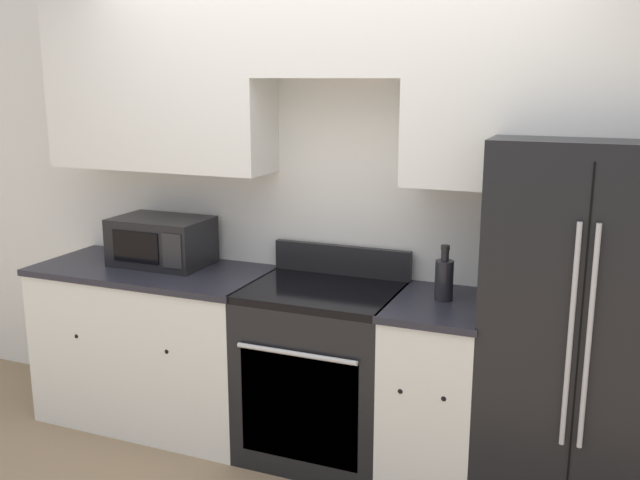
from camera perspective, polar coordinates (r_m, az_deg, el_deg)
wall_back at (r=3.75m, az=1.57°, el=6.80°), size 8.00×0.39×2.60m
lower_cabinets_left at (r=4.26m, az=-13.03°, el=-8.12°), size 1.33×0.64×0.92m
lower_cabinets_right at (r=3.62m, az=9.32°, el=-11.83°), size 0.47×0.64×0.92m
oven_range at (r=3.79m, az=0.17°, el=-10.45°), size 0.77×0.65×1.08m
refrigerator at (r=3.46m, az=20.25°, el=-6.60°), size 0.84×0.76×1.72m
microwave at (r=4.15m, az=-12.54°, el=-0.09°), size 0.54×0.36×0.27m
bottle at (r=3.46m, az=9.90°, el=-3.05°), size 0.09×0.09×0.27m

